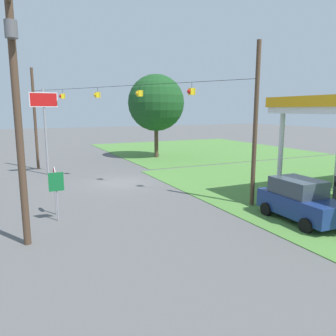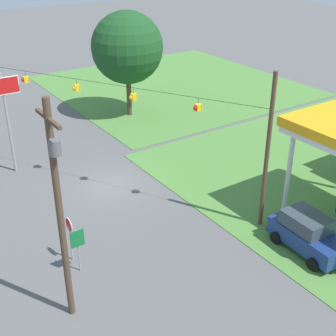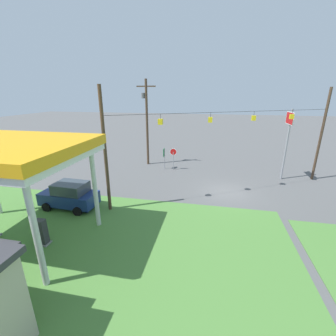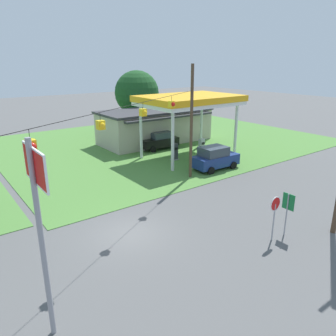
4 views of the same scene
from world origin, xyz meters
name	(u,v)px [view 1 (image 1 of 4)]	position (x,y,z in m)	size (l,w,h in m)	color
ground_plane	(120,183)	(0.00, 0.00, 0.00)	(160.00, 160.00, 0.00)	#565656
grass_verge_opposite_corner	(197,149)	(-16.00, 16.00, 0.02)	(24.00, 24.00, 0.04)	#4C7F38
car_at_pumps_front	(300,200)	(11.82, 5.31, 1.03)	(4.30, 2.25, 2.05)	navy
stop_sign_roadside	(55,180)	(5.73, -5.19, 1.81)	(0.80, 0.08, 2.50)	#99999E
stop_sign_overhead	(44,114)	(-5.60, -4.46, 4.99)	(0.22, 2.15, 7.00)	gray
route_sign	(56,187)	(6.80, -5.24, 1.71)	(0.10, 0.70, 2.40)	gray
utility_pole_main	(17,104)	(9.22, -6.73, 5.54)	(2.20, 0.44, 9.91)	#4C3828
signal_span_gantry	(118,116)	(0.00, -0.01, 4.87)	(17.74, 10.24, 8.92)	#4C3828
tree_west_verge	(156,103)	(-10.87, 7.67, 6.07)	(6.18, 6.18, 9.18)	#4C3828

